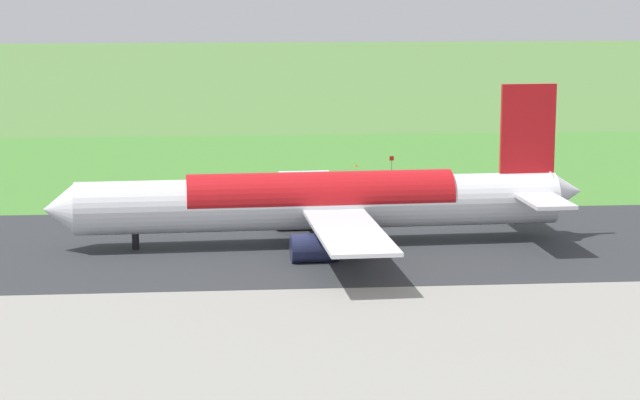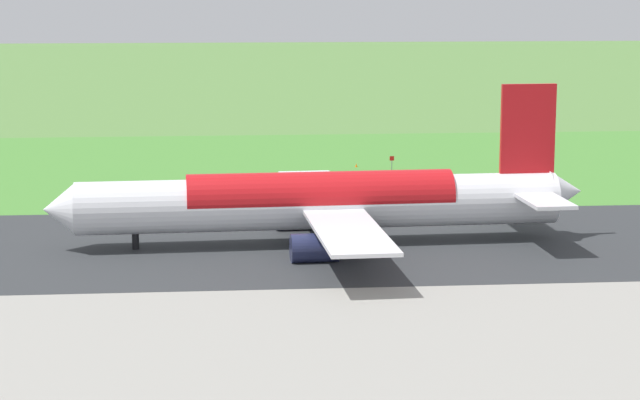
{
  "view_description": "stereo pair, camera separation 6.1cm",
  "coord_description": "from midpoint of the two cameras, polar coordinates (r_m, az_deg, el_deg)",
  "views": [
    {
      "loc": [
        15.94,
        116.55,
        25.93
      ],
      "look_at": [
        5.65,
        0.0,
        4.5
      ],
      "focal_mm": 67.28,
      "sensor_mm": 36.0,
      "label": 1
    },
    {
      "loc": [
        15.88,
        116.56,
        25.93
      ],
      "look_at": [
        5.65,
        0.0,
        4.5
      ],
      "focal_mm": 67.28,
      "sensor_mm": 36.0,
      "label": 2
    }
  ],
  "objects": [
    {
      "name": "ground_plane",
      "position": [
        120.46,
        2.69,
        -2.06
      ],
      "size": [
        800.0,
        800.0,
        0.0
      ],
      "primitive_type": "plane",
      "color": "#547F3D"
    },
    {
      "name": "runway_asphalt",
      "position": [
        120.45,
        2.69,
        -2.05
      ],
      "size": [
        600.0,
        35.38,
        0.06
      ],
      "primitive_type": "cube",
      "color": "#2D3033",
      "rests_on": "ground"
    },
    {
      "name": "grass_verge_foreground",
      "position": [
        165.68,
        0.55,
        1.38
      ],
      "size": [
        600.0,
        80.0,
        0.04
      ],
      "primitive_type": "cube",
      "color": "#478534",
      "rests_on": "ground"
    },
    {
      "name": "airliner_main",
      "position": [
        119.03,
        0.2,
        -0.07
      ],
      "size": [
        54.11,
        44.22,
        15.88
      ],
      "color": "white",
      "rests_on": "ground"
    },
    {
      "name": "no_stopping_sign",
      "position": [
        162.13,
        3.45,
        1.72
      ],
      "size": [
        0.6,
        0.1,
        2.64
      ],
      "color": "slate",
      "rests_on": "ground"
    },
    {
      "name": "traffic_cone_orange",
      "position": [
        169.24,
        1.75,
        1.66
      ],
      "size": [
        0.4,
        0.4,
        0.55
      ],
      "primitive_type": "cone",
      "color": "orange",
      "rests_on": "ground"
    }
  ]
}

